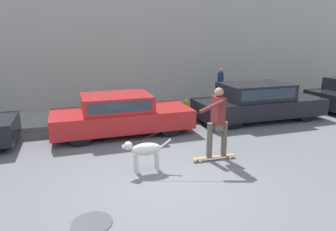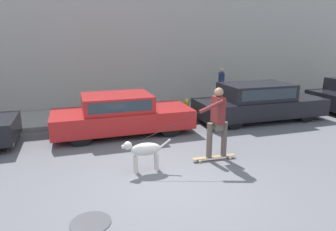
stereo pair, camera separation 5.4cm
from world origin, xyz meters
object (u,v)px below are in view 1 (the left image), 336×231
Objects in this scene: dog at (145,150)px; pedestrian_with_bag at (220,85)px; parked_car_2 at (258,102)px; skateboarder at (217,119)px; fire_hydrant at (186,109)px; parked_car_1 at (121,115)px.

pedestrian_with_bag is (4.36, 4.63, 0.53)m from dog.
parked_car_2 is at bearing -148.50° from dog.
skateboarder is 3.43× the size of fire_hydrant.
parked_car_2 is 1.74× the size of skateboarder.
dog is at bearing 4.98° from skateboarder.
parked_car_2 reaches higher than fire_hydrant.
parked_car_2 is (4.90, 0.00, 0.04)m from parked_car_1.
parked_car_1 is at bearing -178.71° from parked_car_2.
skateboarder is at bearing -95.61° from pedestrian_with_bag.
parked_car_2 is at bearing -17.20° from fire_hydrant.
parked_car_1 is 1.57× the size of skateboarder.
skateboarder is 1.68× the size of pedestrian_with_bag.
skateboarder reaches higher than parked_car_1.
pedestrian_with_bag is at bearing 22.85° from parked_car_1.
fire_hydrant is at bearing 164.09° from parked_car_2.
parked_car_1 is 5.39× the size of fire_hydrant.
parked_car_1 is 2.85m from dog.
dog is at bearing -109.50° from pedestrian_with_bag.
parked_car_2 is 1.90m from pedestrian_with_bag.
pedestrian_with_bag is at bearing 28.63° from fire_hydrant.
parked_car_2 is 4.19m from skateboarder.
dog is at bearing -124.50° from fire_hydrant.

